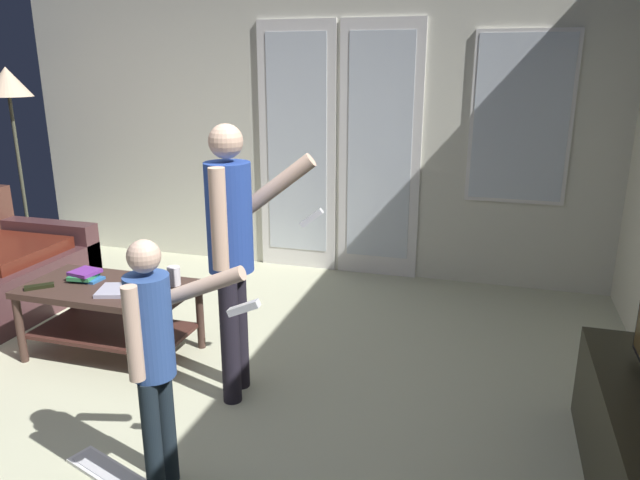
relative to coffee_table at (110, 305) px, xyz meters
The scene contains 11 objects.
ground_plane 0.91m from the coffee_table, 41.79° to the right, with size 5.39×5.26×0.02m, color beige.
wall_back_with_doors 2.40m from the coffee_table, 71.02° to the left, with size 5.39×0.09×2.90m.
coffee_table is the anchor object (origin of this frame).
person_adult 1.14m from the coffee_table, 11.89° to the right, with size 0.57×0.46×1.52m.
person_child 1.47m from the coffee_table, 46.20° to the right, with size 0.52×0.33×1.15m.
floor_lamp 2.44m from the coffee_table, 144.74° to the left, with size 0.39×0.39×1.79m.
loose_keyboard 1.26m from the coffee_table, 56.80° to the right, with size 0.46×0.27×0.02m.
laptop_closed 0.23m from the coffee_table, 18.46° to the right, with size 0.33×0.22×0.02m, color #AAA9BF.
cup_near_edge 0.45m from the coffee_table, 19.29° to the left, with size 0.08×0.08×0.12m, color white.
tv_remote_black 0.44m from the coffee_table, 157.93° to the right, with size 0.17×0.05×0.02m, color black.
book_stack 0.26m from the coffee_table, 166.99° to the left, with size 0.21×0.18×0.06m.
Camera 1 is at (1.64, -2.38, 1.81)m, focal length 33.08 mm.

